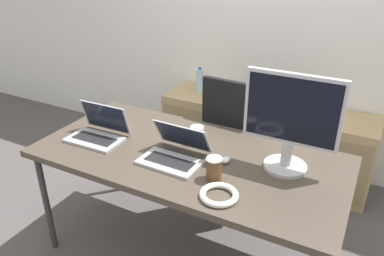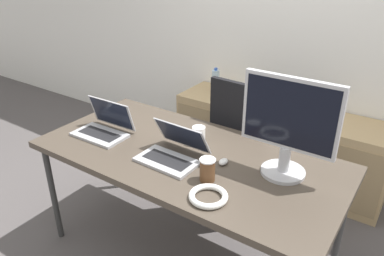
{
  "view_description": "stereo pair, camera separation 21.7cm",
  "coord_description": "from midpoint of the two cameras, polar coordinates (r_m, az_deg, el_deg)",
  "views": [
    {
      "loc": [
        0.91,
        -1.68,
        1.89
      ],
      "look_at": [
        0.0,
        0.04,
        0.93
      ],
      "focal_mm": 35.0,
      "sensor_mm": 36.0,
      "label": 1
    },
    {
      "loc": [
        1.09,
        -1.57,
        1.89
      ],
      "look_at": [
        0.0,
        0.04,
        0.93
      ],
      "focal_mm": 35.0,
      "sensor_mm": 36.0,
      "label": 2
    }
  ],
  "objects": [
    {
      "name": "mouse",
      "position": [
        2.11,
        7.75,
        -5.2
      ],
      "size": [
        0.04,
        0.07,
        0.03
      ],
      "color": "silver",
      "rests_on": "desk"
    },
    {
      "name": "wall_back",
      "position": [
        3.31,
        16.58,
        15.02
      ],
      "size": [
        10.0,
        0.05,
        2.6
      ],
      "color": "white",
      "rests_on": "ground_plane"
    },
    {
      "name": "coffee_cup_brown",
      "position": [
        1.95,
        5.58,
        -6.44
      ],
      "size": [
        0.08,
        0.08,
        0.13
      ],
      "color": "brown",
      "rests_on": "desk"
    },
    {
      "name": "cable_coil",
      "position": [
        1.84,
        5.94,
        -10.41
      ],
      "size": [
        0.19,
        0.19,
        0.03
      ],
      "color": "white",
      "rests_on": "desk"
    },
    {
      "name": "water_bottle",
      "position": [
        3.41,
        5.43,
        6.99
      ],
      "size": [
        0.07,
        0.07,
        0.24
      ],
      "color": "silver",
      "rests_on": "cabinet_left"
    },
    {
      "name": "monitor",
      "position": [
        1.98,
        17.58,
        0.22
      ],
      "size": [
        0.5,
        0.24,
        0.54
      ],
      "color": "#B7B7BC",
      "rests_on": "desk"
    },
    {
      "name": "cabinet_right",
      "position": [
        3.24,
        25.06,
        -5.22
      ],
      "size": [
        0.55,
        0.47,
        0.65
      ],
      "color": "tan",
      "rests_on": "ground_plane"
    },
    {
      "name": "desk",
      "position": [
        2.23,
        2.16,
        -5.02
      ],
      "size": [
        1.82,
        0.88,
        0.78
      ],
      "color": "#473D33",
      "rests_on": "ground_plane"
    },
    {
      "name": "laptop_left",
      "position": [
        2.13,
        -0.16,
        -3.8
      ],
      "size": [
        0.35,
        0.31,
        0.2
      ],
      "color": "#ADADB2",
      "rests_on": "desk"
    },
    {
      "name": "coffee_cup_white",
      "position": [
        2.3,
        3.73,
        -1.17
      ],
      "size": [
        0.08,
        0.08,
        0.11
      ],
      "color": "white",
      "rests_on": "desk"
    },
    {
      "name": "laptop_right",
      "position": [
        2.45,
        -10.87,
        0.03
      ],
      "size": [
        0.35,
        0.26,
        0.21
      ],
      "color": "#ADADB2",
      "rests_on": "desk"
    },
    {
      "name": "ground_plane",
      "position": [
        2.68,
        1.88,
        -18.45
      ],
      "size": [
        14.0,
        14.0,
        0.0
      ],
      "primitive_type": "plane",
      "color": "#514C4C"
    },
    {
      "name": "office_chair",
      "position": [
        2.93,
        10.66,
        -4.78
      ],
      "size": [
        0.56,
        0.57,
        1.07
      ],
      "color": "#232326",
      "rests_on": "ground_plane"
    },
    {
      "name": "cabinet_left",
      "position": [
        3.58,
        5.11,
        0.31
      ],
      "size": [
        0.55,
        0.47,
        0.65
      ],
      "color": "tan",
      "rests_on": "ground_plane"
    }
  ]
}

